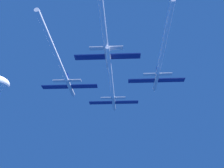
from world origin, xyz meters
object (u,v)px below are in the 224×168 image
object	(u,v)px
jet_left_wing	(63,71)
jet_right_wing	(160,64)
jet_slot	(105,34)
jet_lead	(112,91)

from	to	relation	value
jet_left_wing	jet_right_wing	bearing A→B (deg)	0.24
jet_right_wing	jet_slot	size ratio (longest dim) A/B	1.00
jet_lead	jet_right_wing	bearing A→B (deg)	-44.63
jet_left_wing	jet_right_wing	size ratio (longest dim) A/B	1.00
jet_slot	jet_lead	bearing A→B (deg)	89.21
jet_lead	jet_slot	size ratio (longest dim) A/B	1.00
jet_left_wing	jet_slot	bearing A→B (deg)	-48.75
jet_lead	jet_slot	distance (m)	24.37
jet_lead	jet_right_wing	distance (m)	16.78
jet_lead	jet_left_wing	world-z (taller)	jet_lead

